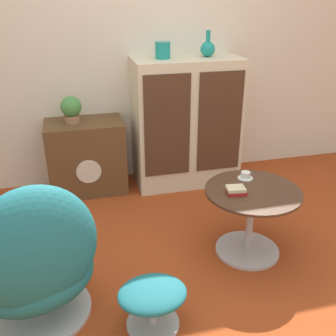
% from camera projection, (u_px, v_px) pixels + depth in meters
% --- Properties ---
extents(ground_plane, '(12.00, 12.00, 0.00)m').
position_uv_depth(ground_plane, '(193.00, 289.00, 2.38)').
color(ground_plane, '#9E3D19').
extents(wall_back, '(6.40, 0.06, 2.60)m').
position_uv_depth(wall_back, '(137.00, 34.00, 3.34)').
color(wall_back, silver).
rests_on(wall_back, ground_plane).
extents(sideboard, '(0.92, 0.47, 1.13)m').
position_uv_depth(sideboard, '(186.00, 123.00, 3.50)').
color(sideboard, beige).
rests_on(sideboard, ground_plane).
extents(tv_console, '(0.65, 0.41, 0.64)m').
position_uv_depth(tv_console, '(87.00, 157.00, 3.43)').
color(tv_console, brown).
rests_on(tv_console, ground_plane).
extents(egg_chair, '(0.79, 0.75, 0.85)m').
position_uv_depth(egg_chair, '(36.00, 263.00, 2.01)').
color(egg_chair, '#B7B7BC').
rests_on(egg_chair, ground_plane).
extents(ottoman, '(0.37, 0.31, 0.26)m').
position_uv_depth(ottoman, '(152.00, 299.00, 2.05)').
color(ottoman, '#B7B7BC').
rests_on(ottoman, ground_plane).
extents(coffee_table, '(0.62, 0.62, 0.48)m').
position_uv_depth(coffee_table, '(251.00, 213.00, 2.60)').
color(coffee_table, '#B7B7BC').
rests_on(coffee_table, ground_plane).
extents(vase_leftmost, '(0.12, 0.12, 0.13)m').
position_uv_depth(vase_leftmost, '(163.00, 50.00, 3.19)').
color(vase_leftmost, teal).
rests_on(vase_leftmost, sideboard).
extents(vase_inner_left, '(0.12, 0.12, 0.21)m').
position_uv_depth(vase_inner_left, '(208.00, 48.00, 3.28)').
color(vase_inner_left, teal).
rests_on(vase_inner_left, sideboard).
extents(potted_plant, '(0.17, 0.17, 0.22)m').
position_uv_depth(potted_plant, '(71.00, 109.00, 3.23)').
color(potted_plant, '#996B4C').
rests_on(potted_plant, tv_console).
extents(teacup, '(0.10, 0.10, 0.05)m').
position_uv_depth(teacup, '(245.00, 176.00, 2.67)').
color(teacup, white).
rests_on(teacup, coffee_table).
extents(book_stack, '(0.13, 0.11, 0.04)m').
position_uv_depth(book_stack, '(236.00, 190.00, 2.48)').
color(book_stack, red).
rests_on(book_stack, coffee_table).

